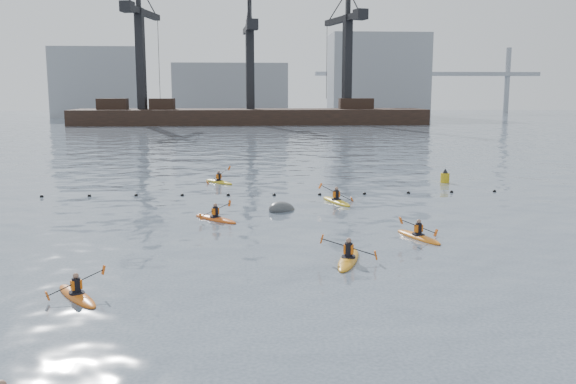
# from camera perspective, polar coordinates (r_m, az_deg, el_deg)

# --- Properties ---
(ground) EXTENTS (400.00, 400.00, 0.00)m
(ground) POSITION_cam_1_polar(r_m,az_deg,el_deg) (18.30, -1.36, -12.24)
(ground) COLOR #3B4855
(ground) RESTS_ON ground
(float_line) EXTENTS (33.24, 0.73, 0.24)m
(float_line) POSITION_cam_1_polar(r_m,az_deg,el_deg) (40.09, -3.47, -0.25)
(float_line) COLOR black
(float_line) RESTS_ON ground
(barge_pier) EXTENTS (72.00, 19.30, 29.50)m
(barge_pier) POSITION_cam_1_polar(r_m,az_deg,el_deg) (127.08, -3.63, 7.21)
(barge_pier) COLOR black
(barge_pier) RESTS_ON ground
(skyline) EXTENTS (141.00, 28.00, 22.00)m
(skyline) POSITION_cam_1_polar(r_m,az_deg,el_deg) (167.31, -2.86, 10.26)
(skyline) COLOR gray
(skyline) RESTS_ON ground
(kayaker_0) EXTENTS (2.19, 2.78, 1.03)m
(kayaker_0) POSITION_cam_1_polar(r_m,az_deg,el_deg) (21.62, -19.15, -9.06)
(kayaker_0) COLOR #CD5C13
(kayaker_0) RESTS_ON ground
(kayaker_1) EXTENTS (2.26, 3.47, 1.17)m
(kayaker_1) POSITION_cam_1_polar(r_m,az_deg,el_deg) (24.71, 5.67, -6.23)
(kayaker_1) COLOR orange
(kayaker_1) RESTS_ON ground
(kayaker_2) EXTENTS (2.66, 2.74, 1.05)m
(kayaker_2) POSITION_cam_1_polar(r_m,az_deg,el_deg) (32.57, -6.80, -2.44)
(kayaker_2) COLOR #CB4E13
(kayaker_2) RESTS_ON ground
(kayaker_3) EXTENTS (2.33, 3.48, 1.39)m
(kayaker_3) POSITION_cam_1_polar(r_m,az_deg,el_deg) (37.53, 4.54, -0.81)
(kayaker_3) COLOR gold
(kayaker_3) RESTS_ON ground
(kayaker_4) EXTENTS (2.10, 3.19, 1.22)m
(kayaker_4) POSITION_cam_1_polar(r_m,az_deg,el_deg) (29.03, 12.10, -4.05)
(kayaker_4) COLOR orange
(kayaker_4) RESTS_ON ground
(kayaker_5) EXTENTS (2.49, 2.86, 1.29)m
(kayaker_5) POSITION_cam_1_polar(r_m,az_deg,el_deg) (45.79, -6.49, 1.00)
(kayaker_5) COLOR gold
(kayaker_5) RESTS_ON ground
(mooring_buoy) EXTENTS (2.30, 2.39, 1.39)m
(mooring_buoy) POSITION_cam_1_polar(r_m,az_deg,el_deg) (34.99, -0.57, -1.71)
(mooring_buoy) COLOR #414446
(mooring_buoy) RESTS_ON ground
(nav_buoy) EXTENTS (0.66, 0.66, 1.20)m
(nav_buoy) POSITION_cam_1_polar(r_m,az_deg,el_deg) (46.98, 14.47, 1.30)
(nav_buoy) COLOR gold
(nav_buoy) RESTS_ON ground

